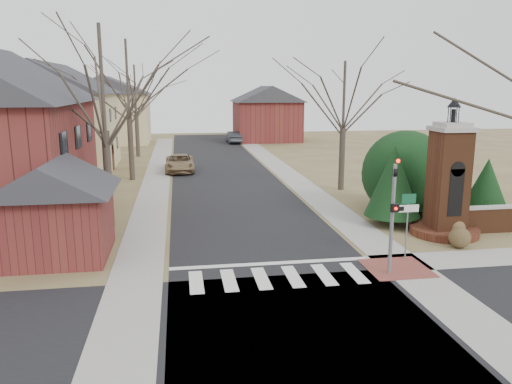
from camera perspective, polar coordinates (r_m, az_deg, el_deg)
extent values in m
plane|color=brown|center=(18.10, 2.95, -10.68)|extent=(120.00, 120.00, 0.00)
cube|color=black|center=(39.12, -3.66, 1.72)|extent=(8.00, 70.00, 0.01)
cube|color=black|center=(15.45, 5.31, -14.89)|extent=(120.00, 8.00, 0.01)
cube|color=silver|center=(18.82, 2.45, -9.73)|extent=(8.00, 2.20, 0.02)
cube|color=silver|center=(20.20, 1.60, -8.18)|extent=(8.00, 0.35, 0.02)
cube|color=gray|center=(39.92, 3.80, 1.94)|extent=(2.00, 60.00, 0.02)
cube|color=gray|center=(39.00, -11.29, 1.49)|extent=(2.00, 60.00, 0.02)
cube|color=brown|center=(20.44, 15.80, -8.39)|extent=(2.40, 2.40, 0.02)
cylinder|color=slate|center=(19.27, 15.29, -3.09)|extent=(0.14, 0.14, 4.20)
imported|color=black|center=(18.87, 15.61, 2.64)|extent=(0.15, 0.18, 0.90)
sphere|color=#FF0C05|center=(18.62, 15.94, 3.44)|extent=(0.14, 0.14, 0.14)
cube|color=black|center=(18.99, 15.59, -1.77)|extent=(0.28, 0.16, 0.30)
sphere|color=#FF0C05|center=(18.91, 15.70, -1.84)|extent=(0.11, 0.11, 0.11)
cylinder|color=slate|center=(21.23, 16.85, -4.03)|extent=(0.06, 0.06, 2.60)
cube|color=silver|center=(21.01, 17.01, -1.81)|extent=(0.90, 0.03, 0.30)
cube|color=black|center=(20.86, 16.29, -1.86)|extent=(0.22, 0.02, 0.18)
cube|color=#114F31|center=(20.92, 17.08, -0.75)|extent=(0.60, 0.03, 0.40)
cylinder|color=brown|center=(25.64, 20.69, -4.16)|extent=(3.20, 3.20, 0.36)
cube|color=brown|center=(25.12, 21.08, 0.93)|extent=(1.50, 1.50, 5.00)
cube|color=black|center=(24.57, 21.85, -0.08)|extent=(0.70, 0.10, 2.20)
cube|color=gray|center=(24.79, 21.52, 6.72)|extent=(1.70, 1.70, 0.20)
cube|color=gray|center=(24.78, 21.56, 7.18)|extent=(1.30, 1.30, 0.20)
cylinder|color=black|center=(24.75, 21.63, 8.10)|extent=(0.20, 0.20, 0.60)
cone|color=black|center=(24.73, 21.74, 9.49)|extent=(0.64, 0.64, 0.45)
cube|color=#CBBD87|center=(44.63, -21.98, 6.30)|extent=(9.00, 12.00, 6.40)
cube|color=#CBBD87|center=(42.81, -26.51, 11.52)|extent=(0.75, 0.75, 3.50)
cube|color=maroon|center=(22.14, -21.72, -3.46)|extent=(4.00, 4.00, 2.80)
cube|color=maroon|center=(21.25, -25.54, 1.09)|extent=(0.75, 0.75, 1.82)
cube|color=#CBBD87|center=(65.01, -16.59, 8.02)|extent=(10.00, 8.00, 6.00)
cube|color=#CBBD87|center=(63.74, -19.53, 11.36)|extent=(0.75, 0.75, 3.08)
cube|color=maroon|center=(65.50, 1.22, 8.10)|extent=(8.00, 8.00, 5.00)
cube|color=maroon|center=(63.42, -0.54, 11.04)|extent=(0.75, 0.75, 2.80)
cylinder|color=#473D33|center=(26.53, 15.20, -3.11)|extent=(0.20, 0.20, 0.50)
cone|color=black|center=(26.09, 15.44, 1.25)|extent=(2.80, 2.80, 3.60)
cylinder|color=#473D33|center=(29.03, 20.20, -2.14)|extent=(0.20, 0.20, 0.50)
cone|color=black|center=(28.58, 20.54, 2.43)|extent=(3.40, 3.40, 4.20)
cylinder|color=#473D33|center=(29.23, 24.58, -2.40)|extent=(0.20, 0.20, 0.50)
cone|color=black|center=(28.90, 24.86, 0.77)|extent=(2.40, 2.40, 2.80)
sphere|color=black|center=(29.06, 16.69, 2.44)|extent=(4.80, 4.80, 4.80)
cylinder|color=#473D33|center=(25.98, -16.54, 1.40)|extent=(0.40, 0.40, 4.83)
cylinder|color=#473D33|center=(38.75, -14.11, 5.05)|extent=(0.40, 0.40, 5.04)
cylinder|color=#473D33|center=(51.71, -13.41, 6.40)|extent=(0.40, 0.40, 4.41)
cylinder|color=#473D33|center=(34.49, 9.78, 3.71)|extent=(0.40, 0.40, 4.20)
imported|color=#8C704C|center=(41.97, -8.71, 3.28)|extent=(2.39, 5.10, 1.41)
imported|color=#323539|center=(62.57, -2.57, 6.29)|extent=(1.70, 4.55, 1.48)
sphere|color=brown|center=(23.71, 22.25, -4.85)|extent=(0.93, 0.93, 0.93)
sphere|color=brown|center=(25.37, 21.77, -3.68)|extent=(0.98, 0.98, 0.98)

